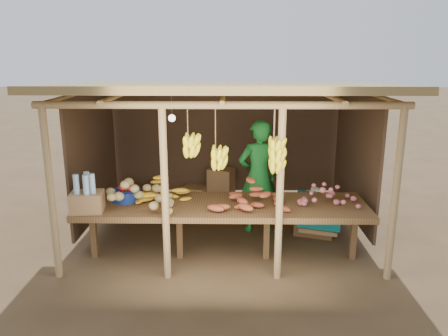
{
  "coord_description": "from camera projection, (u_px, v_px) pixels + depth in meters",
  "views": [
    {
      "loc": [
        0.09,
        -6.54,
        2.79
      ],
      "look_at": [
        0.0,
        0.0,
        1.05
      ],
      "focal_mm": 35.0,
      "sensor_mm": 36.0,
      "label": 1
    }
  ],
  "objects": [
    {
      "name": "tarp_crate",
      "position": [
        315.0,
        214.0,
        6.89
      ],
      "size": [
        0.79,
        0.73,
        0.78
      ],
      "color": "brown",
      "rests_on": "ground"
    },
    {
      "name": "sweet_potato_heap",
      "position": [
        247.0,
        193.0,
        5.82
      ],
      "size": [
        1.11,
        0.82,
        0.36
      ],
      "primitive_type": null,
      "rotation": [
        0.0,
        0.0,
        0.25
      ],
      "color": "#A5482A",
      "rests_on": "counter"
    },
    {
      "name": "tomato_basin",
      "position": [
        126.0,
        194.0,
        6.06
      ],
      "size": [
        0.42,
        0.42,
        0.22
      ],
      "rotation": [
        0.0,
        0.0,
        0.3
      ],
      "color": "navy",
      "rests_on": "counter"
    },
    {
      "name": "carton_stack",
      "position": [
        213.0,
        190.0,
        8.13
      ],
      "size": [
        1.03,
        0.5,
        0.7
      ],
      "color": "olive",
      "rests_on": "ground"
    },
    {
      "name": "bottle_box",
      "position": [
        87.0,
        197.0,
        5.59
      ],
      "size": [
        0.44,
        0.36,
        0.51
      ],
      "color": "olive",
      "rests_on": "counter"
    },
    {
      "name": "banana_pile",
      "position": [
        162.0,
        187.0,
        6.07
      ],
      "size": [
        0.77,
        0.58,
        0.35
      ],
      "primitive_type": null,
      "rotation": [
        0.0,
        0.0,
        0.27
      ],
      "color": "yellow",
      "rests_on": "counter"
    },
    {
      "name": "burlap_sacks",
      "position": [
        142.0,
        194.0,
        8.07
      ],
      "size": [
        0.82,
        0.43,
        0.58
      ],
      "color": "#4B3423",
      "rests_on": "ground"
    },
    {
      "name": "onion_heap",
      "position": [
        329.0,
        192.0,
        5.84
      ],
      "size": [
        0.8,
        0.49,
        0.36
      ],
      "primitive_type": null,
      "rotation": [
        0.0,
        0.0,
        -0.02
      ],
      "color": "#BC5B64",
      "rests_on": "counter"
    },
    {
      "name": "counter",
      "position": [
        223.0,
        208.0,
        5.94
      ],
      "size": [
        3.9,
        1.05,
        0.8
      ],
      "color": "brown",
      "rests_on": "ground"
    },
    {
      "name": "potato_heap",
      "position": [
        129.0,
        193.0,
        5.77
      ],
      "size": [
        1.24,
        0.86,
        0.37
      ],
      "primitive_type": null,
      "rotation": [
        0.0,
        0.0,
        0.16
      ],
      "color": "#9A844F",
      "rests_on": "counter"
    },
    {
      "name": "vendor",
      "position": [
        258.0,
        176.0,
        6.86
      ],
      "size": [
        0.76,
        0.61,
        1.8
      ],
      "primitive_type": "imported",
      "rotation": [
        0.0,
        0.0,
        3.45
      ],
      "color": "#197228",
      "rests_on": "ground"
    },
    {
      "name": "stall_structure",
      "position": [
        225.0,
        112.0,
        6.57
      ],
      "size": [
        4.7,
        3.5,
        2.43
      ],
      "color": "tan",
      "rests_on": "ground"
    },
    {
      "name": "ground",
      "position": [
        224.0,
        231.0,
        7.04
      ],
      "size": [
        60.0,
        60.0,
        0.0
      ],
      "primitive_type": "plane",
      "color": "brown",
      "rests_on": "ground"
    }
  ]
}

